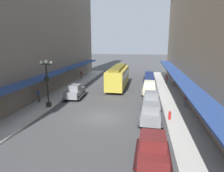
{
  "coord_description": "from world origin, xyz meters",
  "views": [
    {
      "loc": [
        3.92,
        -17.88,
        7.17
      ],
      "look_at": [
        0.0,
        6.0,
        1.8
      ],
      "focal_mm": 32.09,
      "sensor_mm": 36.0,
      "label": 1
    }
  ],
  "objects": [
    {
      "name": "parked_car_3",
      "position": [
        4.58,
        -6.59,
        0.94
      ],
      "size": [
        2.22,
        4.29,
        1.84
      ],
      "color": "#591919",
      "rests_on": "ground"
    },
    {
      "name": "parked_car_2",
      "position": [
        4.74,
        3.81,
        0.94
      ],
      "size": [
        2.16,
        4.27,
        1.84
      ],
      "color": "slate",
      "rests_on": "ground"
    },
    {
      "name": "sidewalk_left",
      "position": [
        -7.5,
        0.0,
        0.07
      ],
      "size": [
        3.0,
        60.0,
        0.15
      ],
      "primitive_type": "cube",
      "color": "#B7B5AD",
      "rests_on": "ground"
    },
    {
      "name": "pedestrian_2",
      "position": [
        8.49,
        4.23,
        0.99
      ],
      "size": [
        0.36,
        0.24,
        1.64
      ],
      "color": "slate",
      "rests_on": "sidewalk_right"
    },
    {
      "name": "parked_car_0",
      "position": [
        -4.86,
        5.99,
        0.94
      ],
      "size": [
        2.27,
        4.31,
        1.84
      ],
      "color": "slate",
      "rests_on": "ground"
    },
    {
      "name": "parked_car_1",
      "position": [
        4.62,
        -0.56,
        0.94
      ],
      "size": [
        2.31,
        4.32,
        1.84
      ],
      "color": "slate",
      "rests_on": "ground"
    },
    {
      "name": "sidewalk_right",
      "position": [
        7.5,
        0.0,
        0.07
      ],
      "size": [
        3.0,
        60.0,
        0.15
      ],
      "primitive_type": "cube",
      "color": "#B7B5AD",
      "rests_on": "ground"
    },
    {
      "name": "pedestrian_0",
      "position": [
        -8.33,
        3.19,
        0.99
      ],
      "size": [
        0.36,
        0.24,
        1.64
      ],
      "color": "#4C4238",
      "rests_on": "sidewalk_left"
    },
    {
      "name": "lamp_post_with_clock",
      "position": [
        -6.4,
        1.82,
        2.99
      ],
      "size": [
        1.42,
        0.44,
        5.16
      ],
      "color": "black",
      "rests_on": "sidewalk_left"
    },
    {
      "name": "streetcar",
      "position": [
        -0.16,
        12.75,
        1.9
      ],
      "size": [
        2.59,
        9.62,
        3.46
      ],
      "color": "gold",
      "rests_on": "ground"
    },
    {
      "name": "pedestrian_3",
      "position": [
        7.64,
        16.28,
        1.01
      ],
      "size": [
        0.36,
        0.28,
        1.67
      ],
      "color": "#4C4238",
      "rests_on": "sidewalk_right"
    },
    {
      "name": "fire_hydrant",
      "position": [
        6.35,
        0.12,
        0.56
      ],
      "size": [
        0.24,
        0.24,
        0.82
      ],
      "color": "#B21E19",
      "rests_on": "sidewalk_right"
    },
    {
      "name": "parked_car_4",
      "position": [
        4.81,
        18.76,
        0.94
      ],
      "size": [
        2.18,
        4.28,
        1.84
      ],
      "color": "#19234C",
      "rests_on": "ground"
    },
    {
      "name": "pedestrian_1",
      "position": [
        8.51,
        14.78,
        0.99
      ],
      "size": [
        0.36,
        0.24,
        1.64
      ],
      "color": "slate",
      "rests_on": "sidewalk_right"
    },
    {
      "name": "pedestrian_4",
      "position": [
        -8.11,
        18.69,
        0.99
      ],
      "size": [
        0.36,
        0.24,
        1.64
      ],
      "color": "#4C4238",
      "rests_on": "sidewalk_left"
    },
    {
      "name": "parked_car_5",
      "position": [
        4.66,
        9.58,
        0.94
      ],
      "size": [
        2.21,
        4.28,
        1.84
      ],
      "color": "beige",
      "rests_on": "ground"
    },
    {
      "name": "ground_plane",
      "position": [
        0.0,
        0.0,
        0.0
      ],
      "size": [
        200.0,
        200.0,
        0.0
      ],
      "primitive_type": "plane",
      "color": "#424244"
    }
  ]
}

